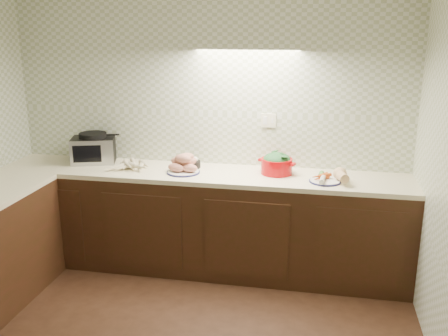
% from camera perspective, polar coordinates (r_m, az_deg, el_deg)
% --- Properties ---
extents(room, '(3.60, 3.60, 2.60)m').
position_cam_1_polar(room, '(2.77, -10.19, 5.36)').
color(room, black).
rests_on(room, ground).
extents(counter, '(3.60, 3.60, 0.90)m').
position_cam_1_polar(counter, '(4.00, -15.08, -9.38)').
color(counter, black).
rests_on(counter, ground).
extents(toaster_oven, '(0.46, 0.40, 0.28)m').
position_cam_1_polar(toaster_oven, '(4.78, -14.68, 2.17)').
color(toaster_oven, black).
rests_on(toaster_oven, counter).
extents(parsnip_pile, '(0.37, 0.38, 0.07)m').
position_cam_1_polar(parsnip_pile, '(4.53, -10.91, 0.36)').
color(parsnip_pile, beige).
rests_on(parsnip_pile, counter).
extents(sweet_potato_plate, '(0.29, 0.29, 0.17)m').
position_cam_1_polar(sweet_potato_plate, '(4.31, -4.66, 0.35)').
color(sweet_potato_plate, '#121344').
rests_on(sweet_potato_plate, counter).
extents(onion_bowl, '(0.17, 0.17, 0.13)m').
position_cam_1_polar(onion_bowl, '(4.47, -3.80, 0.66)').
color(onion_bowl, black).
rests_on(onion_bowl, counter).
extents(dutch_oven, '(0.34, 0.34, 0.19)m').
position_cam_1_polar(dutch_oven, '(4.29, 6.04, 0.52)').
color(dutch_oven, '#B1050A').
rests_on(dutch_oven, counter).
extents(veg_plate, '(0.31, 0.29, 0.12)m').
position_cam_1_polar(veg_plate, '(4.15, 12.19, -0.97)').
color(veg_plate, '#121344').
rests_on(veg_plate, counter).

